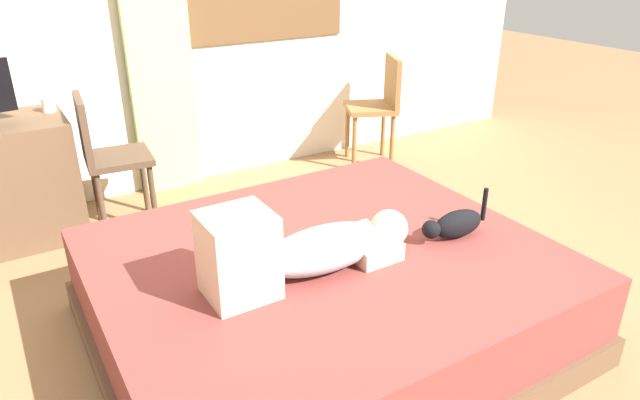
% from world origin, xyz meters
% --- Properties ---
extents(ground_plane, '(16.00, 16.00, 0.00)m').
position_xyz_m(ground_plane, '(0.00, 0.00, 0.00)').
color(ground_plane, olive).
extents(bed, '(1.97, 1.71, 0.44)m').
position_xyz_m(bed, '(-0.14, 0.17, 0.22)').
color(bed, brown).
rests_on(bed, ground).
extents(person_lying, '(0.94, 0.28, 0.34)m').
position_xyz_m(person_lying, '(-0.30, 0.07, 0.55)').
color(person_lying, '#8C939E').
rests_on(person_lying, bed).
extents(cat, '(0.36, 0.12, 0.21)m').
position_xyz_m(cat, '(0.44, -0.02, 0.51)').
color(cat, black).
rests_on(cat, bed).
extents(cup, '(0.08, 0.08, 0.08)m').
position_xyz_m(cup, '(-0.94, 2.02, 0.78)').
color(cup, white).
rests_on(cup, desk).
extents(chair_by_desk, '(0.41, 0.41, 0.86)m').
position_xyz_m(chair_by_desk, '(-0.71, 1.79, 0.51)').
color(chair_by_desk, '#4C3828').
rests_on(chair_by_desk, ground).
extents(chair_spare, '(0.50, 0.50, 0.86)m').
position_xyz_m(chair_spare, '(1.42, 1.87, 0.51)').
color(chair_spare, brown).
rests_on(chair_spare, ground).
extents(curtain_left, '(0.44, 0.06, 2.54)m').
position_xyz_m(curtain_left, '(-0.19, 2.23, 1.27)').
color(curtain_left, '#ADCC75').
rests_on(curtain_left, ground).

